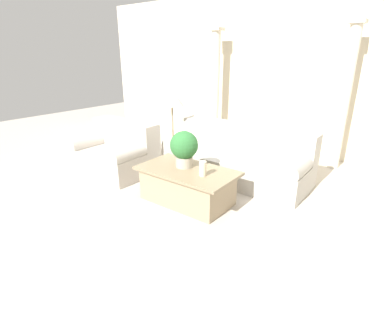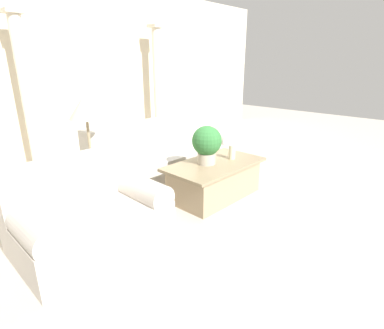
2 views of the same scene
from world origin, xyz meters
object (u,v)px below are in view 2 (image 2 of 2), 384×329
sofa_long (162,153)px  floor_lamp (86,111)px  loveseat (87,212)px  potted_plant (207,143)px  coffee_table (214,179)px

sofa_long → floor_lamp: (-1.30, -0.12, 0.85)m
loveseat → potted_plant: (1.65, -0.15, 0.42)m
coffee_table → potted_plant: (-0.10, 0.06, 0.52)m
coffee_table → potted_plant: 0.53m
sofa_long → coffee_table: 1.23m
coffee_table → floor_lamp: (-1.19, 1.10, 0.94)m
loveseat → potted_plant: bearing=-5.1°
sofa_long → floor_lamp: bearing=-174.5°
sofa_long → potted_plant: potted_plant is taller
loveseat → floor_lamp: floor_lamp is taller
floor_lamp → potted_plant: bearing=-43.5°
coffee_table → loveseat: bearing=173.2°
coffee_table → floor_lamp: floor_lamp is taller
sofa_long → loveseat: 2.12m
potted_plant → floor_lamp: 1.56m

